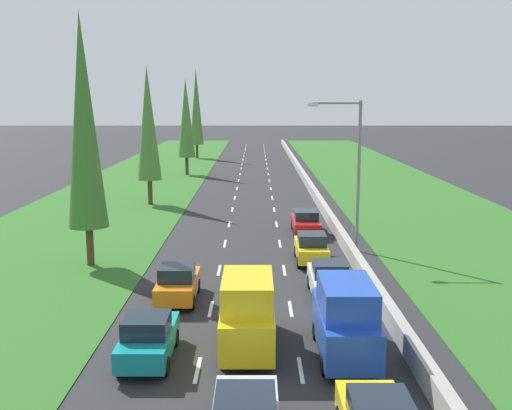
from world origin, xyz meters
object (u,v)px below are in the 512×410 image
(blue_van_right_lane, at_px, (343,319))
(red_sedan_right_lane, at_px, (304,222))
(yellow_hatchback_right_lane_fourth, at_px, (309,248))
(street_light_mast, at_px, (351,165))
(poplar_tree_third, at_px, (146,124))
(teal_hatchback_left_lane, at_px, (146,338))
(poplar_tree_fifth, at_px, (194,107))
(yellow_van_centre_lane, at_px, (245,313))
(orange_hatchback_left_lane, at_px, (176,283))
(poplar_tree_fourth, at_px, (184,118))
(poplar_tree_second, at_px, (82,122))
(white_hatchback_right_lane, at_px, (327,279))

(blue_van_right_lane, height_order, red_sedan_right_lane, blue_van_right_lane)
(blue_van_right_lane, xyz_separation_m, yellow_hatchback_right_lane_fourth, (-0.05, 12.51, -0.56))
(street_light_mast, bearing_deg, blue_van_right_lane, -99.71)
(yellow_hatchback_right_lane_fourth, distance_m, street_light_mast, 5.72)
(poplar_tree_third, bearing_deg, street_light_mast, -47.36)
(teal_hatchback_left_lane, distance_m, poplar_tree_fifth, 74.09)
(yellow_hatchback_right_lane_fourth, bearing_deg, yellow_van_centre_lane, -106.05)
(teal_hatchback_left_lane, distance_m, orange_hatchback_left_lane, 6.31)
(poplar_tree_fourth, bearing_deg, street_light_mast, -69.15)
(orange_hatchback_left_lane, distance_m, yellow_hatchback_right_lane_fourth, 9.34)
(blue_van_right_lane, bearing_deg, teal_hatchback_left_lane, -177.20)
(poplar_tree_second, bearing_deg, white_hatchback_right_lane, -22.87)
(teal_hatchback_left_lane, xyz_separation_m, poplar_tree_fifth, (-5.46, 73.55, 7.10))
(poplar_tree_fourth, height_order, poplar_tree_fifth, poplar_tree_fifth)
(white_hatchback_right_lane, bearing_deg, red_sedan_right_lane, 89.91)
(yellow_van_centre_lane, bearing_deg, poplar_tree_third, 106.22)
(poplar_tree_second, bearing_deg, poplar_tree_fourth, 88.97)
(white_hatchback_right_lane, height_order, yellow_hatchback_right_lane_fourth, same)
(street_light_mast, bearing_deg, poplar_tree_fifth, 104.43)
(white_hatchback_right_lane, bearing_deg, poplar_tree_fifth, 100.72)
(orange_hatchback_left_lane, bearing_deg, poplar_tree_third, 102.64)
(poplar_tree_second, bearing_deg, yellow_van_centre_lane, -51.81)
(white_hatchback_right_lane, relative_size, yellow_hatchback_right_lane_fourth, 1.00)
(yellow_van_centre_lane, xyz_separation_m, poplar_tree_third, (-8.92, 30.67, 5.62))
(blue_van_right_lane, xyz_separation_m, white_hatchback_right_lane, (0.23, 6.59, -0.56))
(red_sedan_right_lane, height_order, poplar_tree_fifth, poplar_tree_fifth)
(red_sedan_right_lane, distance_m, poplar_tree_fifth, 55.27)
(poplar_tree_fourth, bearing_deg, poplar_tree_fifth, 92.23)
(red_sedan_right_lane, height_order, street_light_mast, street_light_mast)
(orange_hatchback_left_lane, relative_size, white_hatchback_right_lane, 1.00)
(orange_hatchback_left_lane, height_order, yellow_hatchback_right_lane_fourth, same)
(teal_hatchback_left_lane, distance_m, red_sedan_right_lane, 21.45)
(yellow_van_centre_lane, height_order, poplar_tree_third, poplar_tree_third)
(yellow_hatchback_right_lane_fourth, xyz_separation_m, poplar_tree_fourth, (-11.52, 39.70, 6.02))
(yellow_hatchback_right_lane_fourth, height_order, poplar_tree_fifth, poplar_tree_fifth)
(poplar_tree_fifth, bearing_deg, teal_hatchback_left_lane, -85.75)
(orange_hatchback_left_lane, height_order, red_sedan_right_lane, orange_hatchback_left_lane)
(yellow_hatchback_right_lane_fourth, bearing_deg, poplar_tree_fifth, 101.49)
(poplar_tree_third, bearing_deg, red_sedan_right_lane, -42.17)
(poplar_tree_fifth, bearing_deg, poplar_tree_fourth, -87.77)
(orange_hatchback_left_lane, distance_m, white_hatchback_right_lane, 6.96)
(yellow_van_centre_lane, height_order, poplar_tree_fourth, poplar_tree_fourth)
(poplar_tree_third, xyz_separation_m, poplar_tree_fourth, (0.82, 20.89, -0.16))
(teal_hatchback_left_lane, relative_size, white_hatchback_right_lane, 1.00)
(teal_hatchback_left_lane, distance_m, poplar_tree_second, 15.07)
(street_light_mast, bearing_deg, white_hatchback_right_lane, -105.51)
(red_sedan_right_lane, relative_size, street_light_mast, 0.50)
(red_sedan_right_lane, xyz_separation_m, poplar_tree_second, (-12.54, -8.01, 7.05))
(yellow_van_centre_lane, relative_size, poplar_tree_fifth, 0.36)
(yellow_hatchback_right_lane_fourth, relative_size, street_light_mast, 0.43)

